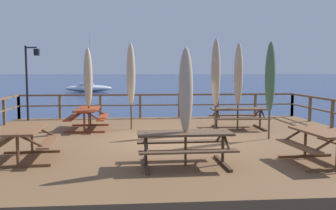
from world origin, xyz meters
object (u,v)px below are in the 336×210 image
Objects in this scene: picnic_table_front_left at (25,137)px; patio_umbrella_short_mid at (186,91)px; picnic_table_mid_centre at (87,114)px; patio_umbrella_tall_front at (270,77)px; picnic_table_front_right at (185,141)px; patio_umbrella_tall_mid_left at (131,75)px; picnic_table_mid_left at (238,114)px; lamp_post_hooked at (30,71)px; sailboat_distant at (89,88)px; patio_umbrella_short_back at (216,73)px; patio_umbrella_tall_back_left at (238,74)px; patio_umbrella_tall_mid_right at (88,77)px; picnic_table_back_right at (320,140)px.

patio_umbrella_short_mid is (3.77, -0.84, 1.13)m from picnic_table_front_left.
patio_umbrella_tall_front reaches higher than picnic_table_mid_centre.
patio_umbrella_tall_front is (3.05, 2.98, 1.37)m from picnic_table_front_right.
patio_umbrella_tall_mid_left is 4.92m from patio_umbrella_tall_front.
picnic_table_front_left is (-6.41, -4.21, -0.01)m from picnic_table_mid_left.
lamp_post_hooked is 32.67m from sailboat_distant.
patio_umbrella_tall_front is 9.96m from lamp_post_hooked.
patio_umbrella_tall_front is (4.34, -2.31, -0.07)m from patio_umbrella_tall_mid_left.
picnic_table_mid_centre is at bearing 176.13° from picnic_table_mid_left.
patio_umbrella_short_back is at bearing -18.47° from patio_umbrella_tall_mid_left.
sailboat_distant is (-10.06, 35.50, -2.10)m from patio_umbrella_tall_back_left.
picnic_table_mid_left is 0.64× the size of patio_umbrella_tall_mid_left.
patio_umbrella_short_mid is (2.91, -5.42, 1.13)m from picnic_table_mid_centre.
patio_umbrella_tall_mid_right is at bearing 173.29° from patio_umbrella_tall_mid_left.
picnic_table_mid_left is at bearing -19.27° from lamp_post_hooked.
picnic_table_back_right is 0.57× the size of patio_umbrella_tall_front.
patio_umbrella_tall_back_left reaches higher than patio_umbrella_tall_front.
lamp_post_hooked is at bearing 153.37° from patio_umbrella_short_back.
lamp_post_hooked reaches higher than picnic_table_front_right.
picnic_table_back_right is 4.90m from patio_umbrella_short_back.
picnic_table_mid_left is 0.68× the size of patio_umbrella_tall_mid_right.
picnic_table_front_left is 0.64× the size of patio_umbrella_tall_mid_right.
picnic_table_mid_centre is (-6.02, 5.53, 0.01)m from picnic_table_back_right.
picnic_table_back_right is at bearing -1.91° from patio_umbrella_short_mid.
picnic_table_mid_left is (-0.48, 5.15, 0.01)m from picnic_table_back_right.
picnic_table_mid_centre and picnic_table_front_right have the same top height.
patio_umbrella_tall_back_left is (2.61, 4.99, 1.44)m from picnic_table_front_right.
picnic_table_front_right is 0.28× the size of sailboat_distant.
patio_umbrella_short_mid is at bearing -117.50° from patio_umbrella_tall_back_left.
patio_umbrella_short_back reaches higher than patio_umbrella_tall_mid_left.
patio_umbrella_short_mid is at bearing -79.54° from sailboat_distant.
patio_umbrella_short_mid reaches higher than picnic_table_mid_left.
picnic_table_mid_centre is (-5.55, 0.38, 0.00)m from picnic_table_mid_left.
lamp_post_hooked is at bearing 125.13° from picnic_table_front_right.
picnic_table_mid_left is 0.66× the size of patio_umbrella_tall_front.
picnic_table_front_left is 0.71× the size of patio_umbrella_short_mid.
patio_umbrella_short_back is at bearing 108.81° from picnic_table_back_right.
picnic_table_mid_left is 36.85m from sailboat_distant.
lamp_post_hooked is at bearing -86.72° from sailboat_distant.
patio_umbrella_tall_front reaches higher than picnic_table_front_left.
lamp_post_hooked reaches higher than picnic_table_mid_centre.
patio_umbrella_tall_back_left is at bearing -5.20° from patio_umbrella_tall_mid_right.
picnic_table_front_right is 0.82× the size of patio_umbrella_short_mid.
sailboat_distant is at bearing 97.51° from patio_umbrella_tall_mid_right.
picnic_table_mid_left is 5.68m from patio_umbrella_tall_mid_right.
lamp_post_hooked is (-8.25, 2.88, 1.55)m from picnic_table_mid_left.
lamp_post_hooked is (-7.22, 3.62, 0.05)m from patio_umbrella_short_back.
patio_umbrella_short_back is at bearing -26.63° from lamp_post_hooked.
picnic_table_mid_centre is at bearing 118.21° from patio_umbrella_short_mid.
picnic_table_front_right is 6.32m from patio_umbrella_tall_mid_right.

